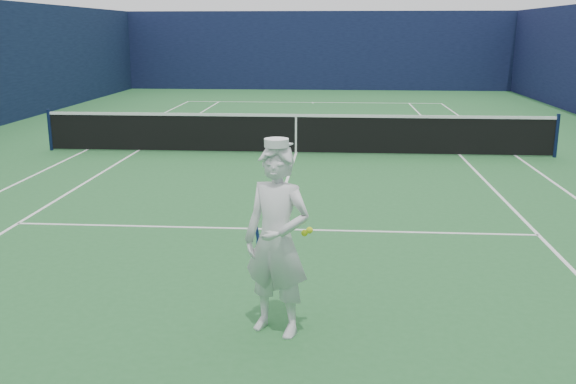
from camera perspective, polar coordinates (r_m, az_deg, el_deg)
The scene contains 5 objects.
ground at distance 16.30m, azimuth 0.71°, elevation 3.43°, with size 80.00×80.00×0.00m, color #25612E.
court_markings at distance 16.30m, azimuth 0.71°, elevation 3.45°, with size 11.03×23.83×0.01m.
windscreen_fence at distance 16.05m, azimuth 0.73°, elevation 10.47°, with size 20.12×36.12×4.00m.
tennis_net at distance 16.21m, azimuth 0.71°, elevation 5.36°, with size 12.88×0.09×1.07m.
tennis_player at distance 6.46m, azimuth -0.99°, elevation -4.35°, with size 0.85×0.76×2.03m.
Camera 1 is at (0.99, -15.98, 3.04)m, focal length 40.00 mm.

